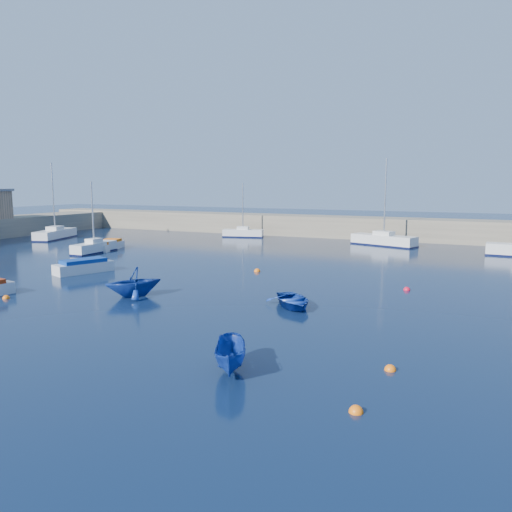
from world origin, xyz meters
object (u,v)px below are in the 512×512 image
at_px(sailboat_3, 94,247).
at_px(dinghy_right, 231,356).
at_px(sailboat_5, 243,233).
at_px(dinghy_left, 134,282).
at_px(dinghy_center, 293,301).
at_px(motorboat_2, 108,245).
at_px(sailboat_6, 384,240).
at_px(sailboat_4, 55,234).
at_px(motorboat_1, 84,266).

bearing_deg(sailboat_3, dinghy_right, -41.86).
bearing_deg(sailboat_5, dinghy_right, -168.64).
bearing_deg(dinghy_left, sailboat_3, 174.05).
relative_size(dinghy_center, dinghy_right, 1.17).
bearing_deg(motorboat_2, sailboat_6, 14.32).
height_order(sailboat_6, dinghy_left, sailboat_6).
bearing_deg(dinghy_left, sailboat_5, 140.30).
relative_size(sailboat_4, sailboat_5, 1.36).
height_order(dinghy_left, dinghy_right, dinghy_left).
height_order(sailboat_3, dinghy_center, sailboat_3).
height_order(sailboat_5, motorboat_1, sailboat_5).
height_order(sailboat_5, motorboat_2, sailboat_5).
distance_m(sailboat_4, dinghy_right, 49.67).
bearing_deg(dinghy_left, sailboat_6, 109.37).
distance_m(sailboat_6, dinghy_left, 32.84).
bearing_deg(dinghy_center, sailboat_5, 83.14).
bearing_deg(sailboat_3, motorboat_1, -53.56).
relative_size(sailboat_5, motorboat_2, 1.34).
distance_m(sailboat_3, dinghy_left, 20.80).
bearing_deg(sailboat_3, dinghy_left, -43.41).
distance_m(sailboat_4, sailboat_5, 23.07).
bearing_deg(dinghy_left, motorboat_1, -174.30).
bearing_deg(motorboat_1, dinghy_right, -13.07).
bearing_deg(sailboat_6, dinghy_left, -176.47).
bearing_deg(dinghy_left, motorboat_2, 170.11).
distance_m(dinghy_center, dinghy_left, 9.75).
xyz_separation_m(dinghy_left, dinghy_right, (11.03, -8.24, -0.31)).
xyz_separation_m(sailboat_3, dinghy_right, (26.82, -21.78, 0.01)).
bearing_deg(sailboat_4, dinghy_center, -44.57).
relative_size(sailboat_6, dinghy_center, 2.72).
relative_size(sailboat_5, motorboat_1, 1.49).
relative_size(motorboat_2, dinghy_right, 1.71).
xyz_separation_m(dinghy_center, dinghy_right, (1.44, -9.87, 0.21)).
bearing_deg(dinghy_center, dinghy_left, 151.70).
bearing_deg(sailboat_3, sailboat_4, 147.61).
bearing_deg(sailboat_4, motorboat_1, -56.45).
bearing_deg(sailboat_4, dinghy_right, -54.03).
xyz_separation_m(motorboat_2, dinghy_right, (27.38, -24.33, 0.11)).
height_order(motorboat_1, dinghy_right, dinghy_right).
distance_m(sailboat_3, sailboat_4, 15.27).
bearing_deg(sailboat_5, sailboat_6, -108.32).
relative_size(sailboat_4, dinghy_right, 3.11).
height_order(sailboat_3, sailboat_5, sailboat_3).
bearing_deg(dinghy_right, sailboat_3, 115.27).
height_order(dinghy_center, dinghy_right, dinghy_right).
xyz_separation_m(sailboat_4, sailboat_6, (37.73, 10.60, 0.01)).
xyz_separation_m(sailboat_4, motorboat_2, (12.71, -4.98, -0.16)).
relative_size(motorboat_2, dinghy_left, 1.51).
bearing_deg(sailboat_6, sailboat_4, 124.53).
height_order(sailboat_3, dinghy_left, sailboat_3).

